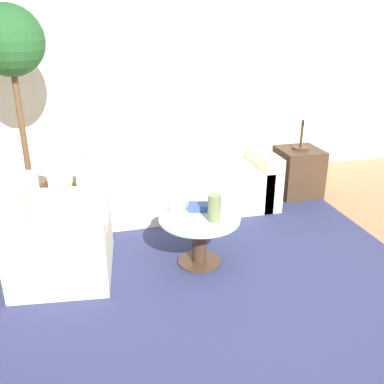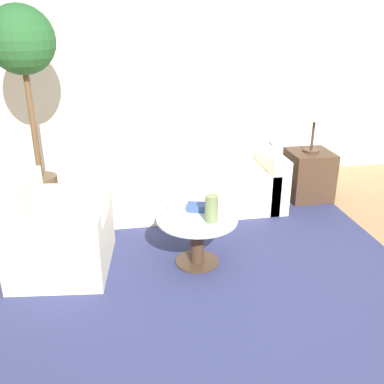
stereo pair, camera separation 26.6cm
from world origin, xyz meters
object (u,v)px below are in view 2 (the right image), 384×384
at_px(table_lamp, 316,110).
at_px(book_stack, 201,207).
at_px(potted_plant, 24,64).
at_px(vase, 211,208).
at_px(armchair, 55,237).
at_px(coffee_table, 197,234).
at_px(bowl, 175,206).
at_px(sofa_main, 184,181).

relative_size(table_lamp, book_stack, 2.41).
xyz_separation_m(potted_plant, book_stack, (1.50, -1.24, -1.07)).
distance_m(table_lamp, vase, 1.96).
relative_size(armchair, potted_plant, 0.44).
relative_size(coffee_table, table_lamp, 1.11).
height_order(coffee_table, table_lamp, table_lamp).
bearing_deg(vase, potted_plant, 136.54).
distance_m(vase, bowl, 0.38).
bearing_deg(book_stack, sofa_main, 103.61).
height_order(sofa_main, bowl, sofa_main).
xyz_separation_m(vase, book_stack, (-0.04, 0.22, -0.08)).
xyz_separation_m(armchair, coffee_table, (1.15, -0.14, -0.01)).
distance_m(armchair, table_lamp, 2.96).
distance_m(sofa_main, coffee_table, 1.21).
distance_m(potted_plant, book_stack, 2.22).
relative_size(armchair, coffee_table, 1.36).
bearing_deg(book_stack, bowl, -178.49).
height_order(potted_plant, vase, potted_plant).
xyz_separation_m(table_lamp, book_stack, (-1.46, -1.05, -0.57)).
bearing_deg(potted_plant, vase, -43.46).
relative_size(potted_plant, bowl, 14.49).
bearing_deg(vase, table_lamp, 41.85).
height_order(armchair, book_stack, armchair).
bearing_deg(sofa_main, bowl, -102.72).
xyz_separation_m(vase, bowl, (-0.25, 0.26, -0.08)).
distance_m(vase, book_stack, 0.24).
relative_size(armchair, table_lamp, 1.51).
bearing_deg(sofa_main, table_lamp, -0.86).
bearing_deg(bowl, armchair, -176.98).
bearing_deg(sofa_main, potted_plant, 173.46).
bearing_deg(table_lamp, armchair, -158.45).
height_order(table_lamp, bowl, table_lamp).
bearing_deg(potted_plant, table_lamp, -3.79).
bearing_deg(coffee_table, table_lamp, 38.17).
bearing_deg(book_stack, armchair, -165.12).
relative_size(potted_plant, book_stack, 8.25).
xyz_separation_m(table_lamp, potted_plant, (-2.95, 0.20, 0.51)).
relative_size(potted_plant, vase, 9.34).
relative_size(table_lamp, potted_plant, 0.29).
xyz_separation_m(table_lamp, vase, (-1.41, -1.26, -0.48)).
bearing_deg(bowl, table_lamp, 30.97).
distance_m(armchair, vase, 1.30).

